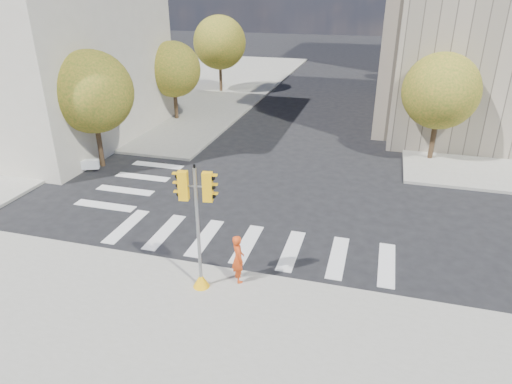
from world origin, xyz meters
TOP-DOWN VIEW (x-y plane):
  - ground at (0.00, 0.00)m, footprint 160.00×160.00m
  - sidewalk_far_left at (-20.00, 26.00)m, footprint 28.00×40.00m
  - tree_lw_near at (-10.50, 4.00)m, footprint 4.40×4.40m
  - tree_lw_mid at (-10.50, 14.00)m, footprint 4.00×4.00m
  - tree_lw_far at (-10.50, 24.00)m, footprint 4.80×4.80m
  - tree_re_near at (7.50, 10.00)m, footprint 4.20×4.20m
  - tree_re_mid at (7.50, 22.00)m, footprint 4.60×4.60m
  - tree_re_far at (7.50, 34.00)m, footprint 4.00×4.00m
  - lamp_near at (8.00, 14.00)m, footprint 0.35×0.18m
  - lamp_far at (8.00, 28.00)m, footprint 0.35×0.18m
  - traffic_signal at (-0.73, -5.28)m, footprint 1.08×0.56m
  - photographer at (0.37, -4.60)m, footprint 0.70×0.76m
  - planter_wall at (-13.00, 2.11)m, footprint 5.67×2.75m

SIDE VIEW (x-z plane):
  - ground at x=0.00m, z-range 0.00..0.00m
  - sidewalk_far_left at x=-20.00m, z-range 0.00..0.15m
  - planter_wall at x=-13.00m, z-range 0.15..0.65m
  - photographer at x=0.37m, z-range 0.15..1.90m
  - traffic_signal at x=-0.73m, z-range -0.19..4.22m
  - tree_lw_mid at x=-10.50m, z-range 0.88..6.65m
  - tree_re_far at x=7.50m, z-range 0.93..6.80m
  - tree_re_near at x=7.50m, z-range 0.97..7.13m
  - tree_lw_near at x=-10.50m, z-range 1.00..7.41m
  - tree_re_mid at x=7.50m, z-range 1.02..7.68m
  - tree_lw_far at x=-10.50m, z-range 1.07..8.01m
  - lamp_near at x=8.00m, z-range 0.52..8.63m
  - lamp_far at x=8.00m, z-range 0.52..8.63m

